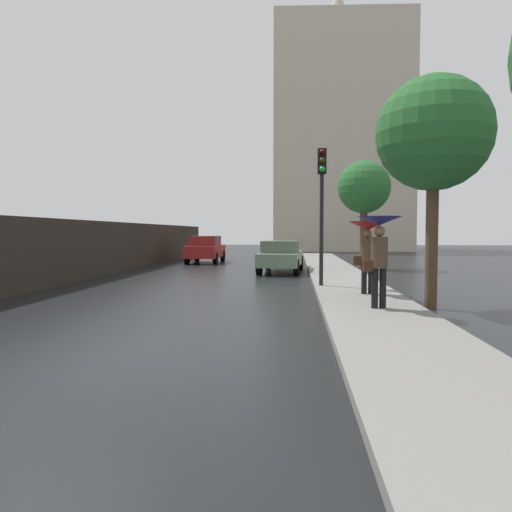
{
  "coord_description": "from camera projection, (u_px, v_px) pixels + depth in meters",
  "views": [
    {
      "loc": [
        3.42,
        -6.11,
        1.75
      ],
      "look_at": [
        2.34,
        6.59,
        1.1
      ],
      "focal_mm": 32.6,
      "sensor_mm": 36.0,
      "label": 1
    }
  ],
  "objects": [
    {
      "name": "pedestrian_with_umbrella_far",
      "position": [
        379.0,
        239.0,
        9.81
      ],
      "size": [
        0.92,
        0.92,
        1.95
      ],
      "rotation": [
        0.0,
        0.0,
        3.35
      ],
      "color": "black",
      "rests_on": "sidewalk_strip"
    },
    {
      "name": "car_red_near_kerb",
      "position": [
        205.0,
        249.0,
        26.72
      ],
      "size": [
        1.82,
        4.03,
        1.55
      ],
      "rotation": [
        0.0,
        0.0,
        3.15
      ],
      "color": "maroon",
      "rests_on": "ground"
    },
    {
      "name": "street_tree_far",
      "position": [
        434.0,
        135.0,
        10.47
      ],
      "size": [
        2.58,
        2.58,
        5.28
      ],
      "color": "#4C3823",
      "rests_on": "ground"
    },
    {
      "name": "car_green_far_ahead",
      "position": [
        281.0,
        256.0,
        20.33
      ],
      "size": [
        1.99,
        4.55,
        1.39
      ],
      "rotation": [
        0.0,
        0.0,
        -0.07
      ],
      "color": "slate",
      "rests_on": "ground"
    },
    {
      "name": "street_tree_mid",
      "position": [
        364.0,
        188.0,
        22.24
      ],
      "size": [
        2.53,
        2.53,
        5.19
      ],
      "color": "#4C3823",
      "rests_on": "ground"
    },
    {
      "name": "traffic_light",
      "position": [
        322.0,
        191.0,
        13.96
      ],
      "size": [
        0.26,
        0.39,
        4.12
      ],
      "color": "black",
      "rests_on": "sidewalk_strip"
    },
    {
      "name": "ground",
      "position": [
        48.0,
        358.0,
        6.46
      ],
      "size": [
        120.0,
        120.0,
        0.0
      ],
      "primitive_type": "plane",
      "color": "black"
    },
    {
      "name": "sidewalk_strip",
      "position": [
        424.0,
        362.0,
        6.03
      ],
      "size": [
        2.2,
        60.0,
        0.14
      ],
      "primitive_type": "cube",
      "color": "gray",
      "rests_on": "ground"
    },
    {
      "name": "distant_tower",
      "position": [
        337.0,
        140.0,
        47.23
      ],
      "size": [
        13.45,
        12.34,
        26.13
      ],
      "color": "beige",
      "rests_on": "ground"
    },
    {
      "name": "pedestrian_with_umbrella_near",
      "position": [
        368.0,
        237.0,
        12.11
      ],
      "size": [
        1.05,
        1.05,
        1.9
      ],
      "rotation": [
        0.0,
        0.0,
        3.26
      ],
      "color": "black",
      "rests_on": "sidewalk_strip"
    }
  ]
}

